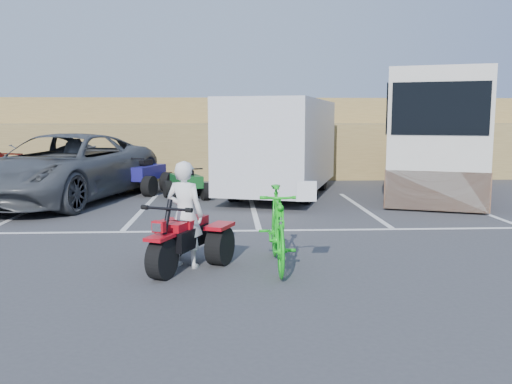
{
  "coord_description": "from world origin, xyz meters",
  "views": [
    {
      "loc": [
        -0.59,
        -8.11,
        2.21
      ],
      "look_at": [
        -0.15,
        0.75,
        1.0
      ],
      "focal_mm": 38.0,
      "sensor_mm": 36.0,
      "label": 1
    }
  ],
  "objects_px": {
    "quad_atv_green": "(187,199)",
    "rv_motorhome": "(437,142)",
    "quad_atv_blue": "(143,193)",
    "green_dirt_bike": "(278,228)",
    "rider": "(185,214)",
    "grey_pickup": "(63,168)",
    "cargo_trailer": "(281,144)",
    "red_trike_atv": "(181,269)"
  },
  "relations": [
    {
      "from": "quad_atv_green",
      "to": "rv_motorhome",
      "type": "bearing_deg",
      "value": -6.4
    },
    {
      "from": "rv_motorhome",
      "to": "quad_atv_blue",
      "type": "distance_m",
      "value": 9.23
    },
    {
      "from": "green_dirt_bike",
      "to": "quad_atv_blue",
      "type": "relative_size",
      "value": 1.18
    },
    {
      "from": "rider",
      "to": "quad_atv_blue",
      "type": "xyz_separation_m",
      "value": [
        -1.9,
        8.16,
        -0.8
      ]
    },
    {
      "from": "grey_pickup",
      "to": "cargo_trailer",
      "type": "xyz_separation_m",
      "value": [
        5.93,
        0.84,
        0.57
      ]
    },
    {
      "from": "green_dirt_bike",
      "to": "rider",
      "type": "bearing_deg",
      "value": 176.38
    },
    {
      "from": "green_dirt_bike",
      "to": "quad_atv_green",
      "type": "distance_m",
      "value": 7.34
    },
    {
      "from": "rv_motorhome",
      "to": "quad_atv_green",
      "type": "xyz_separation_m",
      "value": [
        -7.71,
        -1.81,
        -1.46
      ]
    },
    {
      "from": "quad_atv_blue",
      "to": "cargo_trailer",
      "type": "bearing_deg",
      "value": 11.14
    },
    {
      "from": "green_dirt_bike",
      "to": "cargo_trailer",
      "type": "bearing_deg",
      "value": 84.77
    },
    {
      "from": "red_trike_atv",
      "to": "quad_atv_green",
      "type": "xyz_separation_m",
      "value": [
        -0.46,
        7.1,
        0.0
      ]
    },
    {
      "from": "green_dirt_bike",
      "to": "quad_atv_blue",
      "type": "xyz_separation_m",
      "value": [
        -3.27,
        8.26,
        -0.6
      ]
    },
    {
      "from": "green_dirt_bike",
      "to": "quad_atv_blue",
      "type": "height_order",
      "value": "green_dirt_bike"
    },
    {
      "from": "green_dirt_bike",
      "to": "quad_atv_green",
      "type": "relative_size",
      "value": 1.46
    },
    {
      "from": "green_dirt_bike",
      "to": "rv_motorhome",
      "type": "bearing_deg",
      "value": 57.4
    },
    {
      "from": "green_dirt_bike",
      "to": "quad_atv_green",
      "type": "xyz_separation_m",
      "value": [
        -1.89,
        7.06,
        -0.6
      ]
    },
    {
      "from": "quad_atv_blue",
      "to": "rv_motorhome",
      "type": "bearing_deg",
      "value": 23.66
    },
    {
      "from": "red_trike_atv",
      "to": "rider",
      "type": "distance_m",
      "value": 0.81
    },
    {
      "from": "rv_motorhome",
      "to": "quad_atv_green",
      "type": "distance_m",
      "value": 8.06
    },
    {
      "from": "red_trike_atv",
      "to": "cargo_trailer",
      "type": "height_order",
      "value": "cargo_trailer"
    },
    {
      "from": "green_dirt_bike",
      "to": "red_trike_atv",
      "type": "bearing_deg",
      "value": -177.94
    },
    {
      "from": "cargo_trailer",
      "to": "red_trike_atv",
      "type": "bearing_deg",
      "value": -88.55
    },
    {
      "from": "green_dirt_bike",
      "to": "grey_pickup",
      "type": "relative_size",
      "value": 0.31
    },
    {
      "from": "rider",
      "to": "rv_motorhome",
      "type": "distance_m",
      "value": 11.36
    },
    {
      "from": "red_trike_atv",
      "to": "cargo_trailer",
      "type": "relative_size",
      "value": 0.25
    },
    {
      "from": "rv_motorhome",
      "to": "quad_atv_blue",
      "type": "xyz_separation_m",
      "value": [
        -9.09,
        -0.61,
        -1.46
      ]
    },
    {
      "from": "grey_pickup",
      "to": "rider",
      "type": "bearing_deg",
      "value": -45.53
    },
    {
      "from": "quad_atv_blue",
      "to": "quad_atv_green",
      "type": "height_order",
      "value": "quad_atv_blue"
    },
    {
      "from": "grey_pickup",
      "to": "cargo_trailer",
      "type": "distance_m",
      "value": 6.01
    },
    {
      "from": "green_dirt_bike",
      "to": "cargo_trailer",
      "type": "xyz_separation_m",
      "value": [
        0.79,
        7.64,
        0.87
      ]
    },
    {
      "from": "grey_pickup",
      "to": "rv_motorhome",
      "type": "relative_size",
      "value": 0.68
    },
    {
      "from": "green_dirt_bike",
      "to": "grey_pickup",
      "type": "distance_m",
      "value": 8.53
    },
    {
      "from": "rv_motorhome",
      "to": "quad_atv_blue",
      "type": "bearing_deg",
      "value": -155.17
    },
    {
      "from": "rider",
      "to": "grey_pickup",
      "type": "xyz_separation_m",
      "value": [
        -3.77,
        6.7,
        0.11
      ]
    },
    {
      "from": "grey_pickup",
      "to": "rv_motorhome",
      "type": "height_order",
      "value": "rv_motorhome"
    },
    {
      "from": "green_dirt_bike",
      "to": "quad_atv_green",
      "type": "height_order",
      "value": "green_dirt_bike"
    },
    {
      "from": "red_trike_atv",
      "to": "grey_pickup",
      "type": "relative_size",
      "value": 0.24
    },
    {
      "from": "rider",
      "to": "quad_atv_blue",
      "type": "distance_m",
      "value": 8.42
    },
    {
      "from": "quad_atv_blue",
      "to": "red_trike_atv",
      "type": "bearing_deg",
      "value": -57.65
    },
    {
      "from": "red_trike_atv",
      "to": "rv_motorhome",
      "type": "distance_m",
      "value": 11.58
    },
    {
      "from": "rider",
      "to": "cargo_trailer",
      "type": "xyz_separation_m",
      "value": [
        2.16,
        7.54,
        0.68
      ]
    },
    {
      "from": "grey_pickup",
      "to": "red_trike_atv",
      "type": "bearing_deg",
      "value": -46.41
    }
  ]
}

